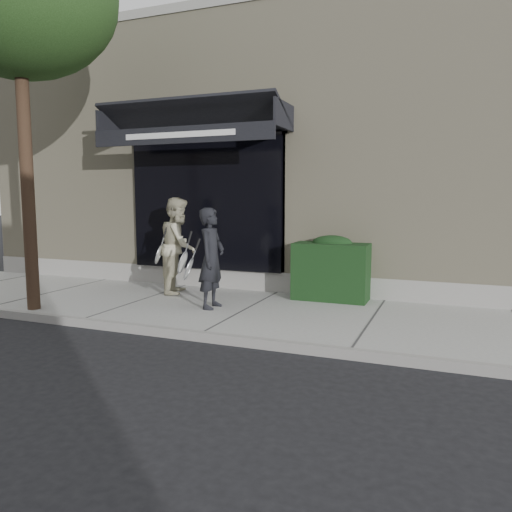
% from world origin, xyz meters
% --- Properties ---
extents(ground, '(80.00, 80.00, 0.00)m').
position_xyz_m(ground, '(0.00, 0.00, 0.00)').
color(ground, black).
rests_on(ground, ground).
extents(sidewalk, '(20.00, 3.00, 0.12)m').
position_xyz_m(sidewalk, '(0.00, 0.00, 0.06)').
color(sidewalk, gray).
rests_on(sidewalk, ground).
extents(curb, '(20.00, 0.10, 0.14)m').
position_xyz_m(curb, '(0.00, -1.55, 0.07)').
color(curb, gray).
rests_on(curb, ground).
extents(building_facade, '(14.30, 8.04, 5.64)m').
position_xyz_m(building_facade, '(-0.01, 4.96, 2.74)').
color(building_facade, '#B6AB8B').
rests_on(building_facade, ground).
extents(hedge, '(1.30, 0.70, 1.14)m').
position_xyz_m(hedge, '(1.10, 1.25, 0.66)').
color(hedge, black).
rests_on(hedge, sidewalk).
extents(pedestrian_front, '(0.67, 0.76, 1.63)m').
position_xyz_m(pedestrian_front, '(-0.56, -0.16, 0.94)').
color(pedestrian_front, black).
rests_on(pedestrian_front, sidewalk).
extents(pedestrian_back, '(0.91, 1.04, 1.79)m').
position_xyz_m(pedestrian_back, '(-1.70, 0.76, 1.02)').
color(pedestrian_back, '#BFB999').
rests_on(pedestrian_back, sidewalk).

